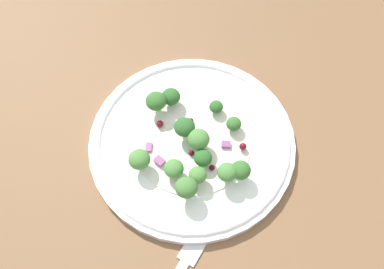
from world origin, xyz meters
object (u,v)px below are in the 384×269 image
at_px(plate, 192,141).
at_px(broccoli_floret_2, 156,101).
at_px(broccoli_floret_1, 228,171).
at_px(broccoli_floret_0, 198,175).

bearing_deg(plate, broccoli_floret_2, -94.59).
xyz_separation_m(plate, broccoli_floret_1, (0.02, 0.07, 0.03)).
xyz_separation_m(plate, broccoli_floret_2, (-0.01, -0.07, 0.03)).
relative_size(plate, broccoli_floret_2, 9.64).
height_order(broccoli_floret_0, broccoli_floret_1, broccoli_floret_1).
relative_size(plate, broccoli_floret_0, 12.19).
relative_size(plate, broccoli_floret_1, 10.85).
distance_m(broccoli_floret_0, broccoli_floret_1, 0.04).
bearing_deg(broccoli_floret_1, plate, -102.74).
xyz_separation_m(broccoli_floret_1, broccoli_floret_2, (-0.02, -0.14, 0.00)).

